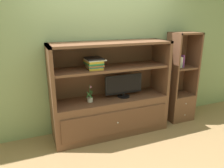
# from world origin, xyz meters

# --- Properties ---
(ground_plane) EXTENTS (8.00, 8.00, 0.00)m
(ground_plane) POSITION_xyz_m (0.00, 0.00, 0.00)
(ground_plane) COLOR #99754C
(painted_rear_wall) EXTENTS (6.00, 0.10, 2.80)m
(painted_rear_wall) POSITION_xyz_m (0.00, 0.75, 1.40)
(painted_rear_wall) COLOR #8C9E6B
(painted_rear_wall) RESTS_ON ground_plane
(media_console) EXTENTS (1.88, 0.57, 1.51)m
(media_console) POSITION_xyz_m (0.00, 0.41, 0.47)
(media_console) COLOR brown
(media_console) RESTS_ON ground_plane
(tv_monitor) EXTENTS (0.63, 0.21, 0.37)m
(tv_monitor) POSITION_xyz_m (0.22, 0.37, 0.81)
(tv_monitor) COLOR black
(tv_monitor) RESTS_ON media_console
(potted_plant) EXTENTS (0.10, 0.12, 0.27)m
(potted_plant) POSITION_xyz_m (-0.36, 0.37, 0.67)
(potted_plant) COLOR beige
(potted_plant) RESTS_ON media_console
(magazine_stack) EXTENTS (0.29, 0.35, 0.16)m
(magazine_stack) POSITION_xyz_m (-0.27, 0.40, 1.20)
(magazine_stack) COLOR gold
(magazine_stack) RESTS_ON media_console
(bookshelf_tall) EXTENTS (0.48, 0.40, 1.61)m
(bookshelf_tall) POSITION_xyz_m (1.38, 0.41, 0.53)
(bookshelf_tall) COLOR brown
(bookshelf_tall) RESTS_ON ground_plane
(upright_book_row) EXTENTS (0.15, 0.18, 0.24)m
(upright_book_row) POSITION_xyz_m (1.27, 0.40, 1.12)
(upright_book_row) COLOR purple
(upright_book_row) RESTS_ON bookshelf_tall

